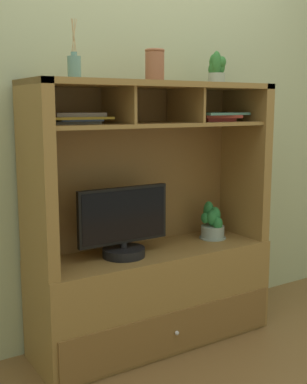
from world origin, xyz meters
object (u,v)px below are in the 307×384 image
object	(u,v)px
diffuser_bottle	(75,67)
magazine_stack_left	(75,118)
magazine_stack_centre	(214,116)
ceramic_vase	(155,65)
potted_orchid	(212,224)
media_console	(153,263)
tv_monitor	(124,227)
potted_succulent	(217,69)

from	to	relation	value
diffuser_bottle	magazine_stack_left	bearing A→B (deg)	70.25
magazine_stack_centre	ceramic_vase	bearing A→B (deg)	-178.24
potted_orchid	diffuser_bottle	world-z (taller)	diffuser_bottle
media_console	tv_monitor	world-z (taller)	media_console
media_console	magazine_stack_centre	bearing A→B (deg)	-1.09
potted_orchid	magazine_stack_centre	distance (m)	0.65
tv_monitor	ceramic_vase	size ratio (longest dim) A/B	3.10
ceramic_vase	media_console	bearing A→B (deg)	90.00
ceramic_vase	potted_succulent	bearing A→B (deg)	4.77
magazine_stack_left	ceramic_vase	distance (m)	0.51
magazine_stack_centre	potted_succulent	xyz separation A→B (m)	(0.03, 0.02, 0.27)
potted_orchid	magazine_stack_centre	xyz separation A→B (m)	(-0.02, -0.02, 0.65)
potted_orchid	ceramic_vase	bearing A→B (deg)	-175.43
diffuser_bottle	ceramic_vase	world-z (taller)	diffuser_bottle
ceramic_vase	magazine_stack_centre	bearing A→B (deg)	1.76
tv_monitor	magazine_stack_left	bearing A→B (deg)	163.10
potted_orchid	ceramic_vase	world-z (taller)	ceramic_vase
potted_succulent	ceramic_vase	xyz separation A→B (m)	(-0.45, -0.04, 0.00)
magazine_stack_left	ceramic_vase	size ratio (longest dim) A/B	1.91
magazine_stack_left	magazine_stack_centre	xyz separation A→B (m)	(0.85, -0.05, 0.00)
potted_orchid	ceramic_vase	xyz separation A→B (m)	(-0.44, -0.04, 0.92)
magazine_stack_centre	diffuser_bottle	distance (m)	0.90
tv_monitor	potted_succulent	bearing A→B (deg)	3.76
diffuser_bottle	potted_succulent	bearing A→B (deg)	1.86
media_console	magazine_stack_left	bearing A→B (deg)	174.18
media_console	potted_orchid	xyz separation A→B (m)	(0.44, 0.01, 0.17)
potted_succulent	potted_orchid	bearing A→B (deg)	-166.95
magazine_stack_centre	diffuser_bottle	world-z (taller)	diffuser_bottle
media_console	ceramic_vase	distance (m)	1.09
potted_orchid	potted_succulent	xyz separation A→B (m)	(0.01, 0.00, 0.92)
media_console	tv_monitor	xyz separation A→B (m)	(-0.20, -0.03, 0.24)
potted_succulent	ceramic_vase	size ratio (longest dim) A/B	1.10
diffuser_bottle	potted_succulent	size ratio (longest dim) A/B	1.52
diffuser_bottle	potted_orchid	bearing A→B (deg)	1.73
tv_monitor	magazine_stack_centre	world-z (taller)	magazine_stack_centre
magazine_stack_left	diffuser_bottle	xyz separation A→B (m)	(-0.02, -0.06, 0.24)
media_console	potted_orchid	distance (m)	0.47
tv_monitor	magazine_stack_centre	distance (m)	0.85
magazine_stack_centre	media_console	bearing A→B (deg)	178.91
magazine_stack_left	media_console	bearing A→B (deg)	-5.82
diffuser_bottle	potted_succulent	distance (m)	0.90
tv_monitor	diffuser_bottle	size ratio (longest dim) A/B	1.85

